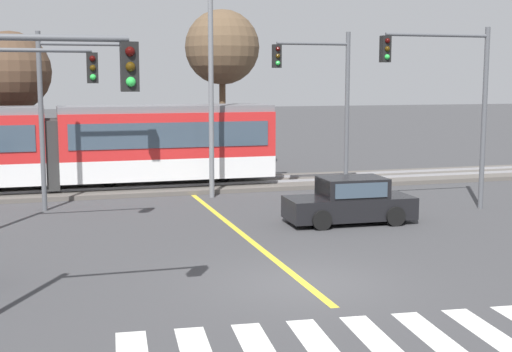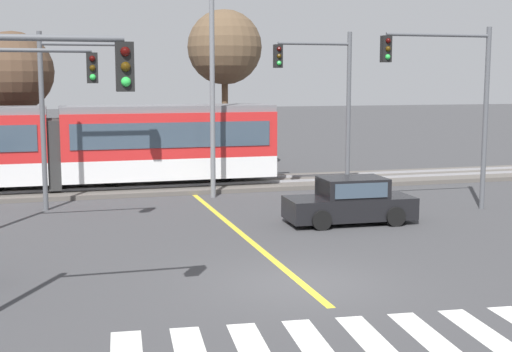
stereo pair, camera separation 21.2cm
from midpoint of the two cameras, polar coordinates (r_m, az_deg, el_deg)
name	(u,v)px [view 1 (the left image)]	position (r m, az deg, el deg)	size (l,w,h in m)	color
ground_plane	(304,283)	(16.87, 3.51, -8.56)	(200.00, 200.00, 0.00)	#3D3D3F
track_bed	(184,186)	(31.22, -5.95, -0.80)	(120.00, 4.00, 0.18)	#56514C
rail_near	(187,185)	(30.50, -5.71, -0.74)	(120.00, 0.08, 0.10)	#939399
rail_far	(181,181)	(31.90, -6.19, -0.37)	(120.00, 0.08, 0.10)	#939399
light_rail_tram	(52,145)	(30.49, -16.21, 2.43)	(18.50, 2.64, 3.43)	silver
crosswalk_stripe_2	(259,351)	(12.89, -0.20, -13.79)	(0.56, 2.80, 0.01)	silver
crosswalk_stripe_3	(320,346)	(13.14, 4.64, -13.40)	(0.56, 2.80, 0.01)	silver
crosswalk_stripe_4	(378,341)	(13.47, 9.26, -12.93)	(0.56, 2.80, 0.01)	silver
crosswalk_stripe_5	(434,337)	(13.88, 13.61, -12.42)	(0.56, 2.80, 0.01)	silver
crosswalk_stripe_6	(488,333)	(14.36, 17.68, -11.88)	(0.56, 2.80, 0.01)	silver
lane_centre_line	(241,233)	(22.09, -1.46, -4.59)	(0.20, 15.05, 0.01)	gold
sedan_crossing	(350,202)	(23.72, 7.26, -2.07)	(4.26, 2.03, 1.52)	black
traffic_light_far_left	(70,94)	(26.53, -14.86, 6.32)	(3.25, 0.38, 6.40)	#515459
traffic_light_near_left	(4,128)	(13.35, -19.95, 3.63)	(3.75, 0.38, 5.80)	#515459
traffic_light_mid_right	(452,88)	(26.33, 15.16, 6.79)	(4.25, 0.38, 6.56)	#515459
traffic_light_mid_left	(3,105)	(21.88, -19.82, 5.34)	(4.25, 0.38, 5.90)	#515459
traffic_light_far_right	(324,90)	(28.75, 5.25, 6.84)	(3.25, 0.38, 6.59)	#515459
street_lamp_centre	(215,71)	(28.35, -3.50, 8.37)	(2.01, 0.28, 8.93)	slate
bare_tree_west	(10,72)	(34.92, -19.22, 7.86)	(3.69, 3.69, 6.90)	brown
bare_tree_east	(222,48)	(36.22, -2.90, 10.20)	(3.73, 3.73, 8.16)	brown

